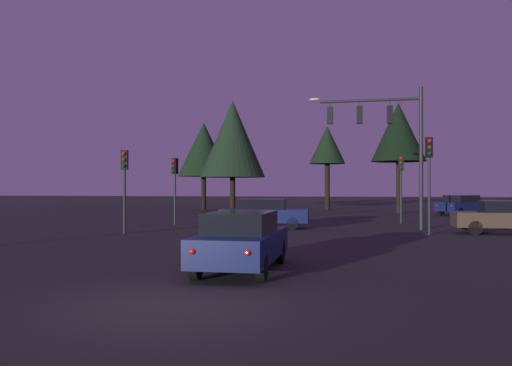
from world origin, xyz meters
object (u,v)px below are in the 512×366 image
at_px(traffic_light_corner_right, 175,177).
at_px(traffic_light_corner_left, 401,175).
at_px(car_far_lane, 462,205).
at_px(tree_right_cluster, 327,146).
at_px(traffic_light_median, 429,166).
at_px(tree_behind_sign, 204,150).
at_px(traffic_signal_mast_arm, 386,131).
at_px(tree_center_horizon, 398,133).
at_px(car_crossing_right, 507,217).
at_px(traffic_light_far_side, 124,174).
at_px(tree_lot_edge, 233,139).
at_px(car_nearside_lane, 242,240).
at_px(car_crossing_left, 264,213).

bearing_deg(traffic_light_corner_right, traffic_light_corner_left, 13.78).
distance_m(car_far_lane, tree_right_cluster, 13.91).
xyz_separation_m(traffic_light_median, car_far_lane, (5.31, 17.87, -2.31)).
bearing_deg(tree_behind_sign, traffic_light_corner_left, -44.63).
bearing_deg(traffic_signal_mast_arm, tree_center_horizon, 81.84).
xyz_separation_m(car_crossing_right, car_far_lane, (1.71, 16.79, -0.00)).
distance_m(tree_behind_sign, tree_right_cluster, 11.58).
xyz_separation_m(traffic_signal_mast_arm, tree_right_cluster, (-3.48, 22.40, 0.98)).
bearing_deg(car_far_lane, traffic_light_corner_right, -143.87).
bearing_deg(traffic_light_far_side, car_far_lane, 45.85).
bearing_deg(tree_lot_edge, car_crossing_right, -45.96).
bearing_deg(traffic_light_corner_left, car_crossing_right, -58.02).
xyz_separation_m(traffic_light_far_side, car_far_lane, (19.00, 19.58, -1.94)).
height_order(car_crossing_right, tree_right_cluster, tree_right_cluster).
bearing_deg(car_nearside_lane, traffic_light_far_side, 127.04).
bearing_deg(traffic_light_corner_right, car_nearside_lane, -66.54).
relative_size(traffic_light_corner_right, tree_center_horizon, 0.42).
distance_m(traffic_light_corner_left, traffic_light_median, 7.50).
bearing_deg(car_crossing_right, traffic_light_far_side, -170.83).
bearing_deg(car_crossing_right, tree_right_cluster, 109.69).
height_order(traffic_light_corner_right, car_crossing_right, traffic_light_corner_right).
relative_size(tree_right_cluster, tree_lot_edge, 0.85).
bearing_deg(tree_lot_edge, car_far_lane, 0.00).
bearing_deg(tree_behind_sign, traffic_light_median, -54.78).
relative_size(car_crossing_right, tree_lot_edge, 0.51).
bearing_deg(traffic_light_corner_left, car_crossing_left, -147.36).
relative_size(car_far_lane, tree_right_cluster, 0.58).
height_order(traffic_signal_mast_arm, tree_right_cluster, tree_right_cluster).
distance_m(car_crossing_right, tree_center_horizon, 20.05).
bearing_deg(traffic_signal_mast_arm, traffic_light_corner_right, 173.71).
relative_size(traffic_light_corner_right, tree_behind_sign, 0.46).
bearing_deg(tree_right_cluster, car_far_lane, -36.00).
xyz_separation_m(traffic_light_median, car_crossing_right, (3.60, 1.08, -2.31)).
height_order(car_crossing_right, tree_behind_sign, tree_behind_sign).
bearing_deg(tree_behind_sign, tree_right_cluster, 10.28).
distance_m(traffic_light_median, car_nearside_lane, 13.22).
bearing_deg(tree_lot_edge, car_crossing_left, -72.62).
height_order(traffic_light_corner_left, traffic_light_far_side, traffic_light_corner_left).
height_order(traffic_signal_mast_arm, tree_center_horizon, tree_center_horizon).
xyz_separation_m(traffic_light_corner_right, tree_behind_sign, (-3.27, 19.05, 2.92)).
distance_m(traffic_light_corner_right, car_nearside_lane, 17.16).
bearing_deg(tree_right_cluster, tree_behind_sign, -169.72).
height_order(traffic_signal_mast_arm, traffic_light_far_side, traffic_signal_mast_arm).
height_order(traffic_light_median, tree_lot_edge, tree_lot_edge).
bearing_deg(car_far_lane, car_crossing_left, -130.99).
relative_size(traffic_light_far_side, car_nearside_lane, 0.82).
height_order(traffic_light_corner_right, car_far_lane, traffic_light_corner_right).
distance_m(car_crossing_left, car_crossing_right, 11.59).
relative_size(traffic_light_corner_left, car_far_lane, 0.88).
relative_size(traffic_light_median, car_crossing_right, 0.93).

